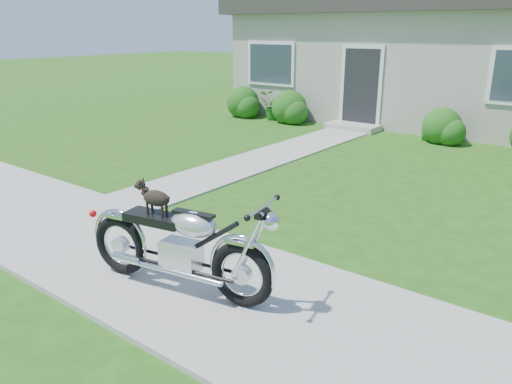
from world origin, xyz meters
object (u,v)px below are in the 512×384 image
potted_plant_left (272,106)px  potted_plant_right (430,126)px  motorcycle_with_dog (180,245)px  house (458,44)px

potted_plant_left → potted_plant_right: potted_plant_left is taller
potted_plant_right → motorcycle_with_dog: bearing=-86.3°
potted_plant_right → house: bearing=99.6°
house → potted_plant_right: size_ratio=17.50×
house → potted_plant_right: bearing=-80.4°
potted_plant_left → motorcycle_with_dog: 10.31m
potted_plant_right → motorcycle_with_dog: 8.88m
potted_plant_right → motorcycle_with_dog: size_ratio=0.33×
house → motorcycle_with_dog: bearing=-84.6°
potted_plant_left → potted_plant_right: size_ratio=1.14×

